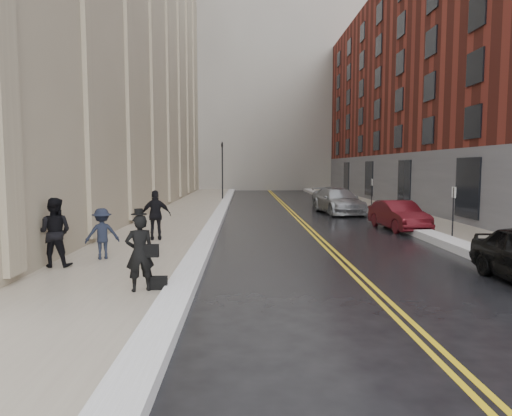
{
  "coord_description": "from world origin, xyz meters",
  "views": [
    {
      "loc": [
        -0.67,
        -10.39,
        3.05
      ],
      "look_at": [
        -0.26,
        5.52,
        1.6
      ],
      "focal_mm": 32.0,
      "sensor_mm": 36.0,
      "label": 1
    }
  ],
  "objects": [
    {
      "name": "pedestrian_c",
      "position": [
        -4.17,
        7.61,
        1.14
      ],
      "size": [
        1.22,
        0.68,
        1.97
      ],
      "primitive_type": "imported",
      "rotation": [
        0.0,
        0.0,
        3.32
      ],
      "color": "black",
      "rests_on": "sidewalk_left"
    },
    {
      "name": "parking_sign_near",
      "position": [
        7.9,
        8.0,
        1.36
      ],
      "size": [
        0.06,
        0.35,
        2.23
      ],
      "color": "black",
      "rests_on": "ground"
    },
    {
      "name": "snow_ridge_right",
      "position": [
        7.15,
        16.0,
        0.15
      ],
      "size": [
        0.85,
        60.8,
        0.3
      ],
      "primitive_type": "cube",
      "color": "white",
      "rests_on": "ground"
    },
    {
      "name": "sidewalk_right",
      "position": [
        9.0,
        16.0,
        0.07
      ],
      "size": [
        3.0,
        64.0,
        0.15
      ],
      "primitive_type": "cube",
      "color": "gray",
      "rests_on": "ground"
    },
    {
      "name": "pedestrian_main",
      "position": [
        -3.11,
        0.13,
        1.05
      ],
      "size": [
        0.77,
        0.64,
        1.8
      ],
      "primitive_type": "imported",
      "rotation": [
        0.0,
        0.0,
        3.51
      ],
      "color": "black",
      "rests_on": "sidewalk_left"
    },
    {
      "name": "parking_sign_far",
      "position": [
        7.9,
        20.0,
        1.36
      ],
      "size": [
        0.06,
        0.35,
        2.23
      ],
      "color": "black",
      "rests_on": "ground"
    },
    {
      "name": "pedestrian_b",
      "position": [
        -5.14,
        3.9,
        0.95
      ],
      "size": [
        1.18,
        0.92,
        1.6
      ],
      "primitive_type": "imported",
      "rotation": [
        0.0,
        0.0,
        3.5
      ],
      "color": "black",
      "rests_on": "sidewalk_left"
    },
    {
      "name": "car_silver_far",
      "position": [
        5.77,
        21.96,
        0.8
      ],
      "size": [
        2.85,
        5.83,
        1.59
      ],
      "primitive_type": "imported",
      "rotation": [
        0.0,
        0.0,
        -0.04
      ],
      "color": "#95979D",
      "rests_on": "ground"
    },
    {
      "name": "lane_stripe_b",
      "position": [
        2.62,
        16.0,
        0.0
      ],
      "size": [
        0.12,
        64.0,
        0.01
      ],
      "primitive_type": "cube",
      "color": "gold",
      "rests_on": "ground"
    },
    {
      "name": "car_maroon",
      "position": [
        6.77,
        11.29,
        0.7
      ],
      "size": [
        1.93,
        4.41,
        1.41
      ],
      "primitive_type": "imported",
      "rotation": [
        0.0,
        0.0,
        0.11
      ],
      "color": "#490D13",
      "rests_on": "ground"
    },
    {
      "name": "building_right",
      "position": [
        17.5,
        23.0,
        9.0
      ],
      "size": [
        14.0,
        50.0,
        18.0
      ],
      "primitive_type": "cube",
      "color": "maroon",
      "rests_on": "ground"
    },
    {
      "name": "ground",
      "position": [
        0.0,
        0.0,
        0.0
      ],
      "size": [
        160.0,
        160.0,
        0.0
      ],
      "primitive_type": "plane",
      "color": "black",
      "rests_on": "ground"
    },
    {
      "name": "snow_ridge_left",
      "position": [
        -2.2,
        16.0,
        0.13
      ],
      "size": [
        0.7,
        60.8,
        0.26
      ],
      "primitive_type": "cube",
      "color": "white",
      "rests_on": "ground"
    },
    {
      "name": "tower_far_right",
      "position": [
        14.0,
        66.0,
        22.0
      ],
      "size": [
        22.0,
        18.0,
        44.0
      ],
      "primitive_type": "cube",
      "color": "slate",
      "rests_on": "ground"
    },
    {
      "name": "pedestrian_a",
      "position": [
        -6.17,
        2.83,
        1.16
      ],
      "size": [
        0.98,
        0.77,
        2.01
      ],
      "primitive_type": "imported",
      "rotation": [
        0.0,
        0.0,
        3.15
      ],
      "color": "black",
      "rests_on": "sidewalk_left"
    },
    {
      "name": "traffic_signal",
      "position": [
        -2.6,
        30.0,
        3.08
      ],
      "size": [
        0.18,
        0.15,
        5.2
      ],
      "color": "black",
      "rests_on": "ground"
    },
    {
      "name": "tower_far_left",
      "position": [
        -12.0,
        72.0,
        30.0
      ],
      "size": [
        22.0,
        18.0,
        60.0
      ],
      "primitive_type": "cube",
      "color": "slate",
      "rests_on": "ground"
    },
    {
      "name": "car_silver_near",
      "position": [
        5.45,
        19.07,
        0.82
      ],
      "size": [
        2.99,
        5.87,
        1.63
      ],
      "primitive_type": "imported",
      "rotation": [
        0.0,
        0.0,
        0.13
      ],
      "color": "#93959A",
      "rests_on": "ground"
    },
    {
      "name": "sidewalk_left",
      "position": [
        -4.5,
        16.0,
        0.07
      ],
      "size": [
        4.0,
        64.0,
        0.15
      ],
      "primitive_type": "cube",
      "color": "gray",
      "rests_on": "ground"
    },
    {
      "name": "lane_stripe_a",
      "position": [
        2.38,
        16.0,
        0.0
      ],
      "size": [
        0.12,
        64.0,
        0.01
      ],
      "primitive_type": "cube",
      "color": "gold",
      "rests_on": "ground"
    },
    {
      "name": "tower_far_center",
      "position": [
        1.0,
        56.0,
        26.0
      ],
      "size": [
        28.0,
        16.0,
        52.0
      ],
      "primitive_type": "cube",
      "color": "gray",
      "rests_on": "ground"
    }
  ]
}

